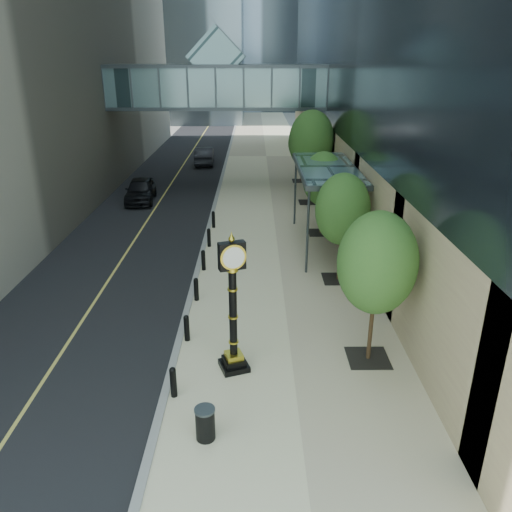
# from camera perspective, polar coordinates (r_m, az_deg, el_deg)

# --- Properties ---
(ground) EXTENTS (320.00, 320.00, 0.00)m
(ground) POSITION_cam_1_polar(r_m,az_deg,el_deg) (14.96, 0.92, -18.18)
(ground) COLOR gray
(ground) RESTS_ON ground
(road) EXTENTS (8.00, 180.00, 0.02)m
(road) POSITION_cam_1_polar(r_m,az_deg,el_deg) (52.77, -7.71, 11.19)
(road) COLOR black
(road) RESTS_ON ground
(sidewalk) EXTENTS (8.00, 180.00, 0.06)m
(sidewalk) POSITION_cam_1_polar(r_m,az_deg,el_deg) (52.35, 1.18, 11.31)
(sidewalk) COLOR beige
(sidewalk) RESTS_ON ground
(curb) EXTENTS (0.25, 180.00, 0.07)m
(curb) POSITION_cam_1_polar(r_m,az_deg,el_deg) (52.40, -3.28, 11.30)
(curb) COLOR gray
(curb) RESTS_ON ground
(skywalk) EXTENTS (17.00, 4.20, 5.80)m
(skywalk) POSITION_cam_1_polar(r_m,az_deg,el_deg) (39.59, -4.43, 19.05)
(skywalk) COLOR #486C73
(skywalk) RESTS_ON ground
(entrance_canopy) EXTENTS (3.00, 8.00, 4.38)m
(entrance_canopy) POSITION_cam_1_polar(r_m,az_deg,el_deg) (26.29, 8.09, 9.74)
(entrance_canopy) COLOR #383F44
(entrance_canopy) RESTS_ON ground
(bollard_row) EXTENTS (0.20, 16.20, 0.90)m
(bollard_row) POSITION_cam_1_polar(r_m,az_deg,el_deg) (22.52, -6.41, -2.15)
(bollard_row) COLOR black
(bollard_row) RESTS_ON sidewalk
(street_trees) EXTENTS (3.07, 28.39, 6.31)m
(street_trees) POSITION_cam_1_polar(r_m,az_deg,el_deg) (28.71, 7.63, 9.77)
(street_trees) COLOR black
(street_trees) RESTS_ON sidewalk
(street_clock) EXTENTS (1.11, 1.11, 4.62)m
(street_clock) POSITION_cam_1_polar(r_m,az_deg,el_deg) (15.83, -2.64, -6.68)
(street_clock) COLOR black
(street_clock) RESTS_ON sidewalk
(trash_bin) EXTENTS (0.66, 0.66, 0.90)m
(trash_bin) POSITION_cam_1_polar(r_m,az_deg,el_deg) (14.08, -5.82, -18.61)
(trash_bin) COLOR black
(trash_bin) RESTS_ON sidewalk
(pedestrian) EXTENTS (0.67, 0.52, 1.63)m
(pedestrian) POSITION_cam_1_polar(r_m,az_deg,el_deg) (24.38, 10.70, 0.45)
(pedestrian) COLOR #BDB6AD
(pedestrian) RESTS_ON sidewalk
(car_near) EXTENTS (2.33, 4.90, 1.62)m
(car_near) POSITION_cam_1_polar(r_m,az_deg,el_deg) (36.49, -13.08, 7.37)
(car_near) COLOR black
(car_near) RESTS_ON road
(car_far) EXTENTS (1.92, 4.96, 1.61)m
(car_far) POSITION_cam_1_polar(r_m,az_deg,el_deg) (48.71, -5.89, 11.36)
(car_far) COLOR black
(car_far) RESTS_ON road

